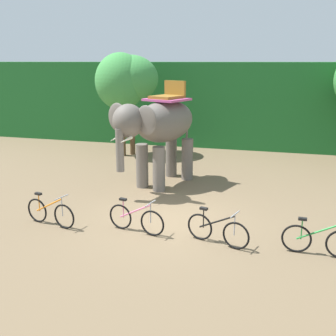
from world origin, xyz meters
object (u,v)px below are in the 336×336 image
Objects in this scene: bike_green at (318,240)px; elephant at (160,126)px; tree_center_right at (131,79)px; bike_orange at (50,212)px; tree_far_right at (121,82)px; bike_black at (217,230)px; bike_pink at (136,219)px.

elephant is at bearing 139.89° from bike_green.
tree_center_right is 2.84× the size of bike_orange.
tree_far_right is at bearing 134.33° from bike_green.
tree_far_right is 2.96× the size of bike_black.
bike_pink is at bearing -82.25° from elephant.
bike_orange is 7.08m from bike_green.
tree_center_right is (0.38, 0.36, 0.12)m from tree_far_right.
elephant reaches higher than bike_black.
bike_black is (2.22, -0.15, 0.00)m from bike_pink.
bike_pink is at bearing 178.59° from bike_green.
elephant is 5.53m from bike_black.
bike_black is 2.40m from bike_green.
bike_pink is (3.70, -8.40, -3.14)m from tree_far_right.
bike_black is at bearing -3.92° from bike_pink.
bike_black is (5.53, -8.91, -3.26)m from tree_center_right.
tree_center_right is at bearing 95.38° from bike_orange.
tree_center_right reaches higher than bike_orange.
elephant is at bearing 97.75° from bike_pink.
bike_green is at bearing -40.11° from elephant.
bike_pink is at bearing -66.22° from tree_far_right.
bike_green is at bearing -48.22° from tree_center_right.
bike_black is at bearing -55.31° from tree_far_right.
tree_center_right is 12.33m from bike_green.
bike_orange and bike_pink have the same top height.
elephant is 2.50× the size of bike_pink.
bike_orange is at bearing -81.87° from tree_far_right.
bike_orange and bike_green have the same top height.
tree_far_right is 0.54m from tree_center_right.
bike_green is (5.19, -4.37, -1.82)m from elephant.
tree_far_right is 1.16× the size of elephant.
bike_pink is (3.31, -8.76, -3.26)m from tree_center_right.
elephant reaches higher than bike_green.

